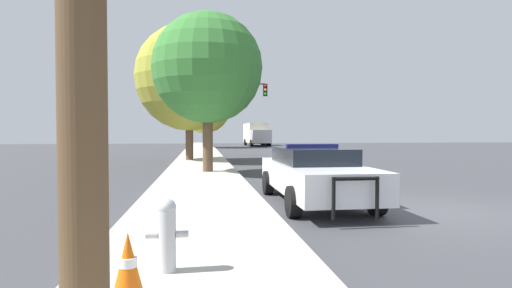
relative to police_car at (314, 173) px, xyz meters
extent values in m
plane|color=#3D3D42|center=(2.34, -1.36, -0.74)|extent=(110.00, 110.00, 0.00)
cube|color=#BCB7AD|center=(-2.76, -1.36, -0.67)|extent=(3.00, 110.00, 0.13)
cube|color=white|center=(0.00, -0.05, -0.09)|extent=(1.83, 4.99, 0.65)
cube|color=black|center=(0.00, 0.20, 0.43)|extent=(1.57, 2.60, 0.38)
cylinder|color=black|center=(0.89, -1.59, -0.41)|extent=(0.24, 0.65, 0.65)
cylinder|color=black|center=(-0.90, -1.59, -0.41)|extent=(0.24, 0.65, 0.65)
cylinder|color=black|center=(0.90, 1.50, -0.41)|extent=(0.24, 0.65, 0.65)
cylinder|color=black|center=(-0.89, 1.50, -0.41)|extent=(0.24, 0.65, 0.65)
cylinder|color=black|center=(0.41, -2.66, -0.18)|extent=(0.07, 0.07, 0.76)
cylinder|color=black|center=(-0.41, -2.66, -0.18)|extent=(0.07, 0.07, 0.76)
cylinder|color=black|center=(0.00, -2.66, 0.17)|extent=(0.87, 0.07, 0.07)
cube|color=navy|center=(0.00, 0.20, 0.66)|extent=(1.31, 0.20, 0.09)
cube|color=navy|center=(0.92, -0.05, -0.06)|extent=(0.01, 3.59, 0.18)
cylinder|color=#B7BCC1|center=(-3.15, -4.83, -0.25)|extent=(0.20, 0.20, 0.72)
sphere|color=#B7BCC1|center=(-3.15, -4.83, 0.13)|extent=(0.21, 0.21, 0.21)
cylinder|color=#B7BCC1|center=(-3.32, -4.83, -0.18)|extent=(0.14, 0.08, 0.08)
cylinder|color=#B7BCC1|center=(-2.98, -4.83, -0.18)|extent=(0.14, 0.08, 0.08)
cylinder|color=#424247|center=(-1.99, 19.69, 2.06)|extent=(0.16, 0.16, 5.34)
cylinder|color=#424247|center=(0.00, 19.69, 4.58)|extent=(3.97, 0.11, 0.11)
cube|color=black|center=(1.98, 19.69, 4.13)|extent=(0.30, 0.24, 0.90)
sphere|color=red|center=(1.98, 19.56, 4.43)|extent=(0.20, 0.20, 0.20)
sphere|color=orange|center=(1.98, 19.56, 4.13)|extent=(0.20, 0.20, 0.20)
sphere|color=green|center=(1.98, 19.56, 3.83)|extent=(0.20, 0.20, 0.20)
cube|color=navy|center=(4.58, 41.12, -0.13)|extent=(1.97, 4.08, 0.56)
cube|color=black|center=(4.57, 40.92, 0.37)|extent=(1.65, 2.14, 0.43)
cylinder|color=black|center=(3.71, 42.40, -0.40)|extent=(0.26, 0.67, 0.67)
cylinder|color=black|center=(5.52, 42.34, -0.40)|extent=(0.26, 0.67, 0.67)
cylinder|color=black|center=(3.64, 39.90, -0.40)|extent=(0.26, 0.67, 0.67)
cylinder|color=black|center=(5.44, 39.84, -0.40)|extent=(0.26, 0.67, 0.67)
cube|color=#B7B7BC|center=(4.55, 38.83, 0.49)|extent=(2.43, 2.28, 1.61)
cube|color=beige|center=(4.38, 42.71, 0.94)|extent=(2.58, 5.69, 2.50)
cylinder|color=black|center=(5.68, 39.10, -0.31)|extent=(0.32, 0.86, 0.85)
cylinder|color=black|center=(3.39, 39.00, -0.31)|extent=(0.32, 0.86, 0.85)
cylinder|color=black|center=(5.47, 43.81, -0.31)|extent=(0.32, 0.86, 0.85)
cylinder|color=black|center=(3.19, 43.71, -0.31)|extent=(0.32, 0.86, 0.85)
cylinder|color=brown|center=(-2.34, 35.92, 0.82)|extent=(0.41, 0.41, 2.85)
sphere|color=#999933|center=(-2.34, 35.92, 3.88)|extent=(5.94, 5.94, 5.94)
cylinder|color=brown|center=(-3.42, 14.20, 0.94)|extent=(0.45, 0.45, 3.11)
sphere|color=#999933|center=(-3.42, 14.20, 4.21)|extent=(6.24, 6.24, 6.24)
cylinder|color=brown|center=(-2.48, 7.03, 0.89)|extent=(0.42, 0.42, 3.00)
sphere|color=#387A33|center=(-2.48, 7.03, 3.64)|extent=(4.53, 4.53, 4.53)
cone|color=orange|center=(-3.47, -5.54, -0.28)|extent=(0.32, 0.32, 0.65)
cylinder|color=white|center=(-3.47, -5.54, -0.25)|extent=(0.17, 0.17, 0.09)
camera|label=1|loc=(-2.76, -9.49, 1.00)|focal=28.00mm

